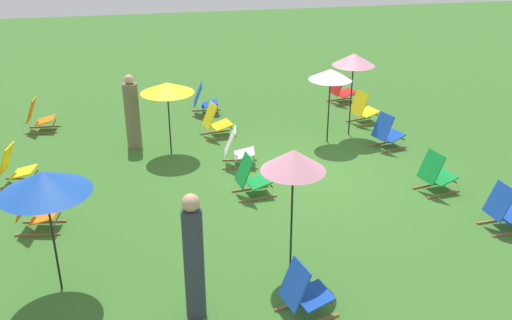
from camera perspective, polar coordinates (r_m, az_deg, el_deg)
The scene contains 21 objects.
ground_plane at distance 11.85m, azimuth 5.69°, elevation -1.72°, with size 40.00×40.00×0.00m, color #386B28.
deckchair_0 at distance 10.50m, azimuth -21.19°, elevation -4.72°, with size 0.59×0.82×0.83m.
deckchair_1 at distance 14.86m, azimuth 10.63°, elevation 5.00°, with size 0.67×0.86×0.83m.
deckchair_2 at distance 12.33m, azimuth -22.87°, elevation -0.66°, with size 0.60×0.83×0.83m.
deckchair_3 at distance 10.72m, azimuth 23.55°, elevation -4.54°, with size 0.53×0.79×0.83m.
deckchair_4 at distance 16.34m, azimuth 8.52°, elevation 6.92°, with size 0.61×0.84×0.83m.
deckchair_5 at distance 12.19m, azimuth -1.90°, elevation 1.08°, with size 0.59×0.83×0.83m.
deckchair_6 at distance 15.34m, azimuth -5.23°, elevation 5.93°, with size 0.55×0.80×0.83m.
deckchair_7 at distance 13.41m, azimuth 12.93°, elevation 2.66°, with size 0.68×0.87×0.83m.
deckchair_8 at distance 10.93m, azimuth -0.46°, elevation -1.78°, with size 0.57×0.82×0.83m.
deckchair_9 at distance 7.93m, azimuth 4.79°, elevation -13.05°, with size 0.63×0.84×0.83m.
deckchair_12 at distance 13.78m, azimuth -4.05°, elevation 3.82°, with size 0.62×0.84×0.83m.
deckchair_13 at distance 11.61m, azimuth 17.50°, elevation -1.35°, with size 0.63×0.85×0.83m.
deckchair_14 at distance 15.07m, azimuth -20.86°, elevation 4.07°, with size 0.53×0.79×0.83m.
umbrella_0 at distance 13.61m, azimuth 9.72°, elevation 9.83°, with size 1.00×1.00×2.00m.
umbrella_1 at distance 8.08m, azimuth 3.74°, elevation -0.07°, with size 0.94×0.94×2.01m.
umbrella_2 at distance 8.19m, azimuth -20.39°, elevation -2.12°, with size 1.26×1.26×1.90m.
umbrella_3 at distance 12.52m, azimuth -8.86°, elevation 7.13°, with size 1.17×1.17×1.66m.
umbrella_4 at distance 13.13m, azimuth 7.45°, elevation 8.45°, with size 1.00×1.00×1.76m.
person_0 at distance 7.64m, azimuth -6.23°, elevation -9.76°, with size 0.30×0.30×1.86m.
person_1 at distance 13.26m, azimuth -12.24°, elevation 4.50°, with size 0.40×0.40×1.73m.
Camera 1 is at (-10.14, 3.30, 5.17)m, focal length 40.12 mm.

